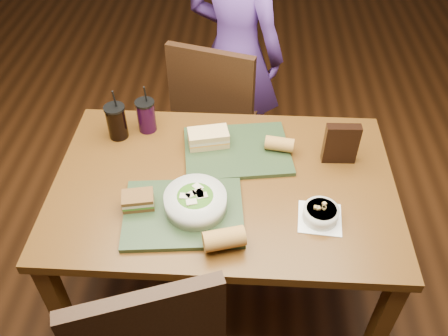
{
  "coord_description": "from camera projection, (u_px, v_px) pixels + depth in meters",
  "views": [
    {
      "loc": [
        0.07,
        -1.27,
        2.03
      ],
      "look_at": [
        0.0,
        0.0,
        0.82
      ],
      "focal_mm": 38.0,
      "sensor_mm": 36.0,
      "label": 1
    }
  ],
  "objects": [
    {
      "name": "salad_bowl",
      "position": [
        195.0,
        201.0,
        1.66
      ],
      "size": [
        0.22,
        0.22,
        0.07
      ],
      "color": "silver",
      "rests_on": "tray_near"
    },
    {
      "name": "tray_far",
      "position": [
        237.0,
        151.0,
        1.92
      ],
      "size": [
        0.46,
        0.38,
        0.02
      ],
      "primitive_type": "cube",
      "rotation": [
        0.0,
        0.0,
        0.15
      ],
      "color": "#23331B",
      "rests_on": "dining_table"
    },
    {
      "name": "ground",
      "position": [
        224.0,
        289.0,
        2.32
      ],
      "size": [
        6.0,
        6.0,
        0.0
      ],
      "primitive_type": "plane",
      "color": "#381C0B",
      "rests_on": "ground"
    },
    {
      "name": "dining_table",
      "position": [
        224.0,
        197.0,
        1.87
      ],
      "size": [
        1.3,
        0.85,
        0.75
      ],
      "color": "#513010",
      "rests_on": "ground"
    },
    {
      "name": "chip_bag",
      "position": [
        341.0,
        144.0,
        1.83
      ],
      "size": [
        0.13,
        0.04,
        0.17
      ],
      "primitive_type": "cube",
      "rotation": [
        0.0,
        0.0,
        0.03
      ],
      "color": "black",
      "rests_on": "dining_table"
    },
    {
      "name": "soup_bowl",
      "position": [
        321.0,
        213.0,
        1.65
      ],
      "size": [
        0.16,
        0.16,
        0.06
      ],
      "color": "white",
      "rests_on": "dining_table"
    },
    {
      "name": "cup_berry",
      "position": [
        146.0,
        116.0,
        1.98
      ],
      "size": [
        0.08,
        0.08,
        0.22
      ],
      "color": "black",
      "rests_on": "dining_table"
    },
    {
      "name": "baguette_near",
      "position": [
        224.0,
        239.0,
        1.54
      ],
      "size": [
        0.15,
        0.1,
        0.07
      ],
      "primitive_type": "cylinder",
      "rotation": [
        0.0,
        1.57,
        0.28
      ],
      "color": "#AD7533",
      "rests_on": "tray_near"
    },
    {
      "name": "diner",
      "position": [
        236.0,
        53.0,
        2.52
      ],
      "size": [
        0.63,
        0.54,
        1.47
      ],
      "primitive_type": "imported",
      "rotation": [
        0.0,
        0.0,
        2.73
      ],
      "color": "#522E7F",
      "rests_on": "ground"
    },
    {
      "name": "chair_far",
      "position": [
        213.0,
        115.0,
        2.46
      ],
      "size": [
        0.52,
        0.53,
        0.97
      ],
      "color": "black",
      "rests_on": "ground"
    },
    {
      "name": "baguette_far",
      "position": [
        280.0,
        144.0,
        1.89
      ],
      "size": [
        0.12,
        0.07,
        0.06
      ],
      "primitive_type": "cylinder",
      "rotation": [
        0.0,
        1.57,
        -0.16
      ],
      "color": "#AD7533",
      "rests_on": "tray_far"
    },
    {
      "name": "cup_cola",
      "position": [
        117.0,
        122.0,
        1.95
      ],
      "size": [
        0.09,
        0.09,
        0.23
      ],
      "color": "black",
      "rests_on": "dining_table"
    },
    {
      "name": "sandwich_far",
      "position": [
        208.0,
        138.0,
        1.92
      ],
      "size": [
        0.18,
        0.12,
        0.06
      ],
      "color": "tan",
      "rests_on": "tray_far"
    },
    {
      "name": "tray_near",
      "position": [
        184.0,
        213.0,
        1.68
      ],
      "size": [
        0.45,
        0.36,
        0.02
      ],
      "primitive_type": "cube",
      "rotation": [
        0.0,
        0.0,
        0.1
      ],
      "color": "#23331B",
      "rests_on": "dining_table"
    },
    {
      "name": "sandwich_near",
      "position": [
        138.0,
        200.0,
        1.68
      ],
      "size": [
        0.12,
        0.09,
        0.05
      ],
      "color": "#593819",
      "rests_on": "tray_near"
    }
  ]
}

